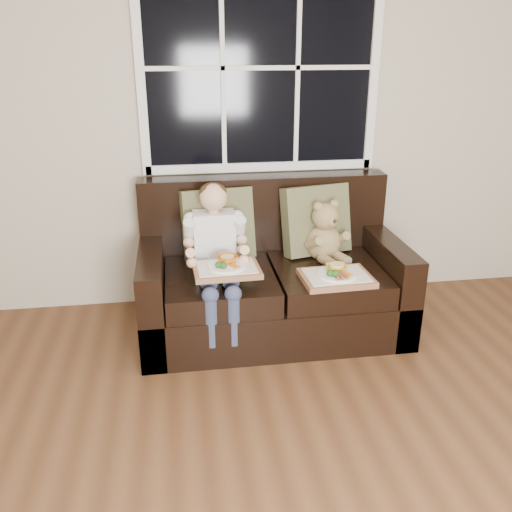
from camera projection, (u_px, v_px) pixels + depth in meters
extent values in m
cube|color=beige|center=(243.00, 114.00, 3.67)|extent=(4.50, 0.02, 2.70)
cube|color=black|center=(260.00, 68.00, 3.56)|extent=(1.50, 0.02, 1.25)
cube|color=white|center=(260.00, 167.00, 3.79)|extent=(1.58, 0.04, 0.06)
cube|color=white|center=(140.00, 69.00, 3.44)|extent=(0.06, 0.04, 1.37)
cube|color=white|center=(374.00, 67.00, 3.66)|extent=(0.06, 0.04, 1.37)
cube|color=white|center=(261.00, 68.00, 3.55)|extent=(1.50, 0.03, 0.03)
cube|color=black|center=(272.00, 308.00, 3.62)|extent=(1.70, 0.90, 0.30)
cube|color=black|center=(153.00, 295.00, 3.46)|extent=(0.15, 0.90, 0.60)
cube|color=black|center=(385.00, 280.00, 3.68)|extent=(0.15, 0.90, 0.60)
cube|color=black|center=(263.00, 222.00, 3.80)|extent=(1.70, 0.18, 0.66)
cube|color=black|center=(220.00, 286.00, 3.42)|extent=(0.68, 0.72, 0.15)
cube|color=black|center=(328.00, 279.00, 3.52)|extent=(0.68, 0.72, 0.15)
cube|color=brown|center=(218.00, 224.00, 3.58)|extent=(0.49, 0.28, 0.48)
cube|color=brown|center=(316.00, 220.00, 3.68)|extent=(0.50, 0.32, 0.48)
cube|color=white|center=(215.00, 239.00, 3.44)|extent=(0.26, 0.16, 0.36)
sphere|color=#E0AD89|center=(213.00, 197.00, 3.33)|extent=(0.17, 0.17, 0.17)
ellipsoid|color=#3D2613|center=(213.00, 192.00, 3.33)|extent=(0.17, 0.17, 0.12)
cylinder|color=#323A57|center=(207.00, 273.00, 3.30)|extent=(0.10, 0.32, 0.10)
cylinder|color=#323A57|center=(228.00, 272.00, 3.32)|extent=(0.10, 0.32, 0.10)
cylinder|color=#323A57|center=(211.00, 322.00, 3.13)|extent=(0.09, 0.09, 0.30)
cylinder|color=#323A57|center=(234.00, 320.00, 3.15)|extent=(0.09, 0.09, 0.30)
cylinder|color=#E0AD89|center=(190.00, 241.00, 3.29)|extent=(0.07, 0.32, 0.25)
cylinder|color=#E0AD89|center=(241.00, 238.00, 3.33)|extent=(0.07, 0.32, 0.25)
ellipsoid|color=tan|center=(323.00, 243.00, 3.62)|extent=(0.29, 0.27, 0.25)
sphere|color=tan|center=(325.00, 217.00, 3.54)|extent=(0.22, 0.22, 0.18)
sphere|color=tan|center=(316.00, 206.00, 3.51)|extent=(0.06, 0.06, 0.06)
sphere|color=tan|center=(335.00, 205.00, 3.53)|extent=(0.06, 0.06, 0.06)
sphere|color=tan|center=(328.00, 222.00, 3.48)|extent=(0.07, 0.07, 0.07)
sphere|color=black|center=(329.00, 222.00, 3.45)|extent=(0.03, 0.03, 0.03)
cylinder|color=tan|center=(320.00, 261.00, 3.52)|extent=(0.11, 0.15, 0.07)
cylinder|color=tan|center=(337.00, 260.00, 3.53)|extent=(0.11, 0.15, 0.07)
cube|color=#986544|center=(227.00, 270.00, 3.18)|extent=(0.40, 0.31, 0.03)
cube|color=silver|center=(227.00, 267.00, 3.17)|extent=(0.35, 0.26, 0.01)
cylinder|color=white|center=(227.00, 266.00, 3.16)|extent=(0.22, 0.22, 0.01)
imported|color=orange|center=(227.00, 259.00, 3.19)|extent=(0.13, 0.13, 0.04)
cylinder|color=#F8CC87|center=(227.00, 259.00, 3.19)|extent=(0.08, 0.08, 0.02)
ellipsoid|color=#26581B|center=(218.00, 265.00, 3.11)|extent=(0.04, 0.04, 0.04)
ellipsoid|color=#26581B|center=(223.00, 265.00, 3.10)|extent=(0.04, 0.04, 0.04)
cylinder|color=orange|center=(234.00, 266.00, 3.12)|extent=(0.04, 0.06, 0.01)
cube|color=#986544|center=(336.00, 278.00, 3.30)|extent=(0.44, 0.34, 0.04)
cube|color=silver|center=(336.00, 275.00, 3.29)|extent=(0.38, 0.29, 0.01)
cylinder|color=white|center=(337.00, 274.00, 3.28)|extent=(0.24, 0.24, 0.02)
imported|color=yellow|center=(337.00, 268.00, 3.31)|extent=(0.13, 0.13, 0.03)
cylinder|color=#F8CC87|center=(337.00, 267.00, 3.31)|extent=(0.09, 0.09, 0.02)
ellipsoid|color=#26581B|center=(330.00, 273.00, 3.22)|extent=(0.04, 0.04, 0.04)
ellipsoid|color=#26581B|center=(336.00, 274.00, 3.22)|extent=(0.04, 0.04, 0.04)
cylinder|color=orange|center=(347.00, 274.00, 3.24)|extent=(0.05, 0.06, 0.02)
cylinder|color=brown|center=(340.00, 275.00, 3.21)|extent=(0.03, 0.09, 0.02)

